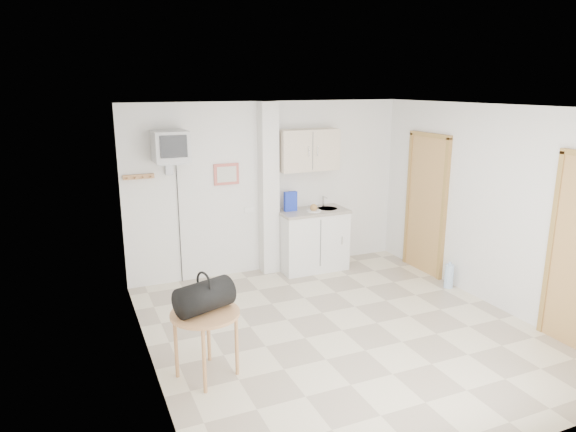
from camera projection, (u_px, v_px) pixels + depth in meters
name	position (u px, v px, depth m)	size (l,w,h in m)	color
ground	(342.00, 330.00, 5.85)	(4.50, 4.50, 0.00)	beige
room_envelope	(361.00, 195.00, 5.65)	(4.24, 4.54, 2.55)	white
kitchenette	(311.00, 217.00, 7.66)	(1.03, 0.58, 2.10)	white
crt_television	(171.00, 147.00, 6.61)	(0.44, 0.45, 2.15)	slate
round_table	(205.00, 320.00, 4.80)	(0.65, 0.65, 0.66)	#B07544
duffel_bag	(204.00, 296.00, 4.77)	(0.60, 0.46, 0.39)	black
water_bottle	(449.00, 276.00, 7.06)	(0.12, 0.12, 0.37)	#A8C6E9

